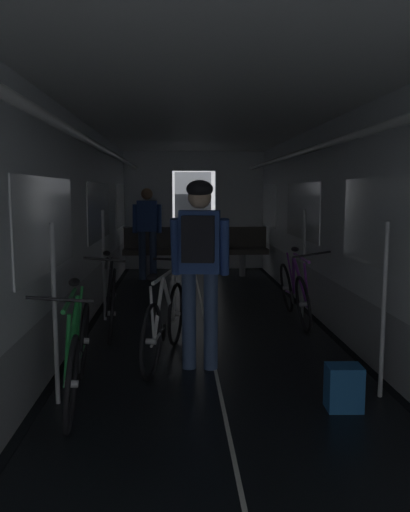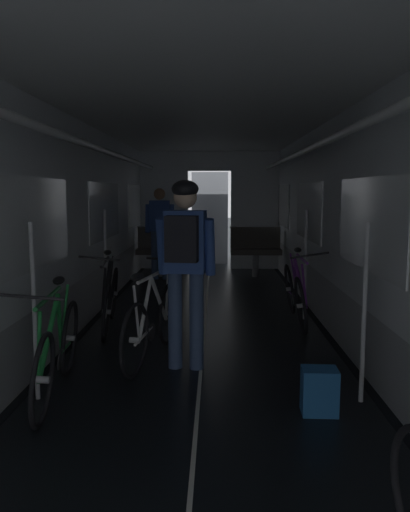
{
  "view_description": "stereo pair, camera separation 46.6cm",
  "coord_description": "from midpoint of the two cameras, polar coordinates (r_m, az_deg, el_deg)",
  "views": [
    {
      "loc": [
        -0.33,
        -1.76,
        1.63
      ],
      "look_at": [
        0.0,
        4.61,
        0.82
      ],
      "focal_mm": 36.08,
      "sensor_mm": 36.0,
      "label": 1
    },
    {
      "loc": [
        0.13,
        -1.76,
        1.63
      ],
      "look_at": [
        0.0,
        4.61,
        0.82
      ],
      "focal_mm": 36.08,
      "sensor_mm": 36.0,
      "label": 2
    }
  ],
  "objects": [
    {
      "name": "bicycle_white_in_aisle",
      "position": [
        5.01,
        -3.13,
        -7.21
      ],
      "size": [
        0.5,
        1.67,
        0.94
      ],
      "color": "black",
      "rests_on": "ground"
    },
    {
      "name": "bicycle_green",
      "position": [
        4.23,
        -13.01,
        -10.16
      ],
      "size": [
        0.44,
        1.69,
        0.95
      ],
      "color": "black",
      "rests_on": "ground"
    },
    {
      "name": "bench_seat_far_right",
      "position": [
        9.94,
        6.95,
        1.01
      ],
      "size": [
        0.98,
        0.51,
        0.95
      ],
      "color": "gray",
      "rests_on": "ground"
    },
    {
      "name": "person_standing_near_bench",
      "position": [
        9.51,
        -3.64,
        3.24
      ],
      "size": [
        0.53,
        0.23,
        1.69
      ],
      "color": "#384C75",
      "rests_on": "ground"
    },
    {
      "name": "train_car_shell",
      "position": [
        5.36,
        2.28,
        7.91
      ],
      "size": [
        3.14,
        12.34,
        2.57
      ],
      "color": "black",
      "rests_on": "ground"
    },
    {
      "name": "backpack_on_floor",
      "position": [
        4.05,
        15.91,
        -14.25
      ],
      "size": [
        0.27,
        0.21,
        0.34
      ],
      "primitive_type": "cube",
      "rotation": [
        0.0,
        0.0,
        -0.04
      ],
      "color": "#1E5693",
      "rests_on": "ground"
    },
    {
      "name": "bench_seat_far_left",
      "position": [
        9.92,
        -3.45,
        1.04
      ],
      "size": [
        0.98,
        0.51,
        0.95
      ],
      "color": "gray",
      "rests_on": "ground"
    },
    {
      "name": "person_cyclist_aisle",
      "position": [
        4.61,
        0.65,
        0.23
      ],
      "size": [
        0.55,
        0.42,
        1.73
      ],
      "color": "#384C75",
      "rests_on": "ground"
    },
    {
      "name": "bicycle_purple",
      "position": [
        6.53,
        12.02,
        -4.01
      ],
      "size": [
        0.44,
        1.69,
        0.96
      ],
      "color": "black",
      "rests_on": "ground"
    },
    {
      "name": "bicycle_black",
      "position": [
        6.15,
        -8.36,
        -4.6
      ],
      "size": [
        0.44,
        1.69,
        0.95
      ],
      "color": "black",
      "rests_on": "ground"
    }
  ]
}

